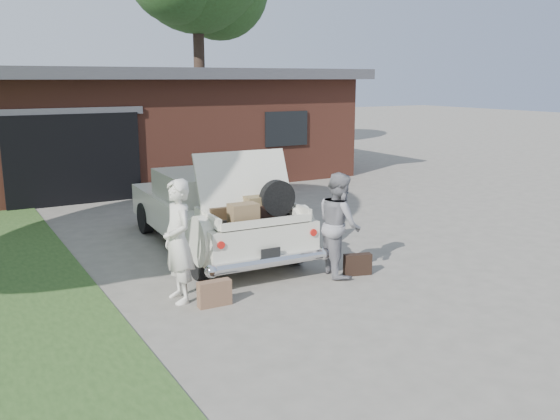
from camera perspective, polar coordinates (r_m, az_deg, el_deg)
ground at (r=8.68m, az=2.01°, el=-7.86°), size 90.00×90.00×0.00m
house at (r=19.15m, az=-14.08°, el=8.13°), size 12.80×7.80×3.30m
sedan at (r=10.76m, az=-6.48°, el=-0.01°), size 2.07×4.84×1.90m
woman_left at (r=8.19m, az=-9.79°, el=-2.99°), size 0.42×0.63×1.71m
woman_right at (r=9.25m, az=5.72°, el=-1.36°), size 0.80×0.92×1.62m
suitcase_left at (r=8.15m, az=-6.33°, el=-7.98°), size 0.47×0.16×0.36m
suitcase_right at (r=9.42m, az=7.47°, el=-5.22°), size 0.46×0.26×0.34m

